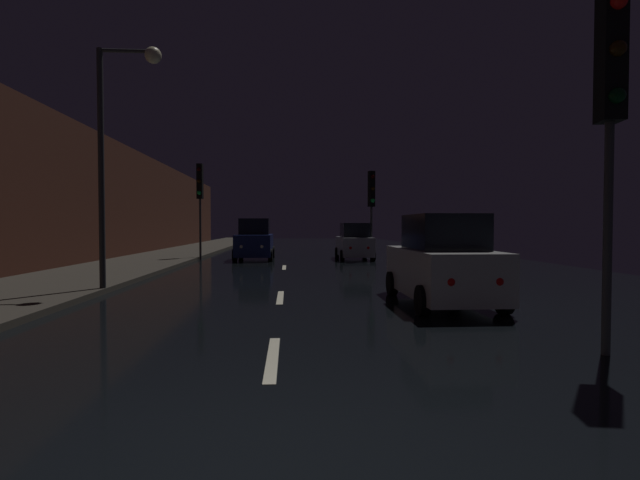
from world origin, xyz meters
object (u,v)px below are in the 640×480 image
at_px(traffic_light_far_right, 372,196).
at_px(car_approaching_headlights, 255,241).
at_px(streetlamp_overhead, 119,128).
at_px(traffic_light_near_right, 611,85).
at_px(car_parked_right_near, 442,263).
at_px(traffic_light_far_left, 200,190).
at_px(car_parked_right_far, 354,243).

height_order(traffic_light_far_right, car_approaching_headlights, traffic_light_far_right).
distance_m(traffic_light_far_right, streetlamp_overhead, 14.77).
distance_m(traffic_light_near_right, streetlamp_overhead, 11.24).
distance_m(traffic_light_near_right, car_parked_right_near, 5.35).
bearing_deg(car_parked_right_near, traffic_light_far_right, -3.31).
bearing_deg(traffic_light_far_left, car_parked_right_far, 92.53).
distance_m(streetlamp_overhead, car_approaching_headlights, 13.49).
bearing_deg(traffic_light_near_right, car_approaching_headlights, -152.14).
height_order(car_approaching_headlights, car_parked_right_near, car_approaching_headlights).
xyz_separation_m(streetlamp_overhead, car_parked_right_far, (8.15, 12.57, -3.54)).
relative_size(traffic_light_far_left, streetlamp_overhead, 0.79).
bearing_deg(streetlamp_overhead, car_parked_right_near, -15.09).
bearing_deg(traffic_light_far_left, streetlamp_overhead, 4.93).
relative_size(traffic_light_far_left, traffic_light_near_right, 1.01).
bearing_deg(traffic_light_far_left, car_parked_right_near, 33.11).
xyz_separation_m(car_approaching_headlights, car_parked_right_near, (5.48, -14.97, -0.07)).
bearing_deg(traffic_light_near_right, streetlamp_overhead, -116.63).
height_order(streetlamp_overhead, car_approaching_headlights, streetlamp_overhead).
bearing_deg(traffic_light_far_right, car_approaching_headlights, -111.01).
relative_size(traffic_light_far_left, car_parked_right_far, 1.31).
distance_m(traffic_light_far_left, car_parked_right_near, 17.39).
distance_m(traffic_light_far_right, car_approaching_headlights, 6.82).
relative_size(traffic_light_far_left, car_parked_right_near, 1.25).
xyz_separation_m(traffic_light_far_left, car_parked_right_near, (8.43, -14.93, -2.86)).
relative_size(traffic_light_far_right, car_approaching_headlights, 1.07).
bearing_deg(car_approaching_headlights, streetlamp_overhead, -11.81).
bearing_deg(traffic_light_far_left, traffic_light_near_right, 29.36).
bearing_deg(car_approaching_headlights, traffic_light_near_right, 18.18).
distance_m(traffic_light_far_right, car_parked_right_near, 14.15).
bearing_deg(car_approaching_headlights, car_parked_right_far, 87.91).
height_order(traffic_light_near_right, car_approaching_headlights, traffic_light_near_right).
distance_m(traffic_light_far_left, streetlamp_overhead, 12.76).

